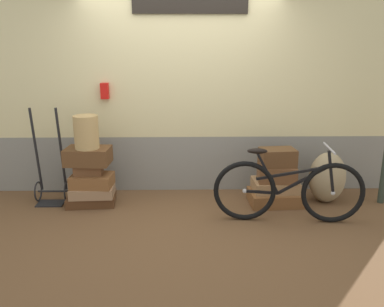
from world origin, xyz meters
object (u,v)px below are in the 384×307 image
suitcase_3 (89,169)px  suitcase_2 (92,180)px  suitcase_1 (93,191)px  wicker_basket (86,132)px  suitcase_5 (275,197)px  suitcase_7 (277,174)px  suitcase_4 (88,156)px  suitcase_8 (277,157)px  bicycle (288,190)px  suitcase_6 (275,185)px  burlap_sack (327,177)px  suitcase_0 (92,199)px  luggage_trolley (51,179)px

suitcase_3 → suitcase_2: bearing=-41.6°
suitcase_1 → wicker_basket: wicker_basket is taller
suitcase_5 → suitcase_7: suitcase_7 is taller
suitcase_4 → suitcase_8: suitcase_4 is taller
suitcase_1 → bicycle: bearing=-15.3°
suitcase_1 → suitcase_8: size_ratio=1.23×
suitcase_6 → burlap_sack: burlap_sack is taller
suitcase_0 → suitcase_6: 2.31m
burlap_sack → suitcase_5: bearing=-175.7°
suitcase_3 → bicycle: (2.33, -0.55, -0.09)m
suitcase_2 → bicycle: bearing=-8.7°
luggage_trolley → bicycle: luggage_trolley is taller
suitcase_5 → bicycle: size_ratio=0.38×
suitcase_0 → suitcase_5: bearing=-5.8°
suitcase_3 → wicker_basket: 0.47m
suitcase_2 → suitcase_4: bearing=141.6°
suitcase_1 → suitcase_5: 2.27m
suitcase_1 → suitcase_0: bearing=124.3°
suitcase_7 → luggage_trolley: bearing=-178.7°
suitcase_6 → suitcase_5: bearing=-97.8°
suitcase_4 → luggage_trolley: bearing=174.5°
suitcase_3 → bicycle: bearing=-15.8°
suitcase_8 → suitcase_4: bearing=174.5°
suitcase_1 → suitcase_7: size_ratio=1.14×
bicycle → suitcase_4: bearing=166.7°
suitcase_2 → burlap_sack: burlap_sack is taller
suitcase_6 → bicycle: 0.57m
suitcase_2 → suitcase_7: suitcase_7 is taller
suitcase_6 → wicker_basket: 2.41m
suitcase_3 → suitcase_8: size_ratio=0.79×
suitcase_7 → suitcase_6: bearing=104.5°
suitcase_2 → burlap_sack: bearing=4.8°
suitcase_2 → luggage_trolley: bearing=171.9°
suitcase_1 → burlap_sack: bearing=-1.7°
suitcase_1 → luggage_trolley: 0.57m
suitcase_4 → suitcase_2: bearing=-38.6°
suitcase_2 → suitcase_4: 0.31m
suitcase_0 → luggage_trolley: 0.57m
suitcase_4 → luggage_trolley: luggage_trolley is taller
wicker_basket → bicycle: 2.45m
luggage_trolley → suitcase_1: bearing=-12.5°
suitcase_4 → suitcase_7: size_ratio=1.15×
suitcase_3 → suitcase_0: bearing=-8.2°
suitcase_1 → suitcase_6: 2.28m
suitcase_5 → burlap_sack: 0.70m
suitcase_6 → bicycle: size_ratio=0.33×
suitcase_2 → bicycle: size_ratio=0.30×
suitcase_4 → burlap_sack: 2.98m
suitcase_6 → burlap_sack: (0.65, 0.01, 0.10)m
suitcase_0 → suitcase_3: 0.40m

